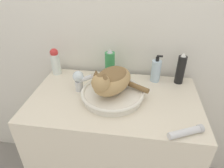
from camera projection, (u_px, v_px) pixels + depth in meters
wall_back at (122, 24)px, 1.22m from camera, size 8.00×0.05×2.40m
vanity_counter at (114, 151)px, 1.34m from camera, size 0.93×0.56×0.89m
sink_basin at (112, 94)px, 1.08m from camera, size 0.34×0.34×0.05m
cat at (112, 80)px, 1.02m from camera, size 0.32×0.30×0.16m
faucet at (79, 79)px, 1.12m from camera, size 0.13×0.07×0.12m
soap_pump_bottle at (156, 71)px, 1.22m from camera, size 0.06×0.06×0.17m
spray_bottle_trigger at (110, 65)px, 1.24m from camera, size 0.06×0.06×0.19m
lotion_bottle_white at (55, 61)px, 1.29m from camera, size 0.06×0.06×0.18m
hairspray_can_black at (181, 69)px, 1.19m from camera, size 0.05×0.05×0.20m
cream_tube at (186, 132)px, 0.86m from camera, size 0.16×0.10×0.04m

